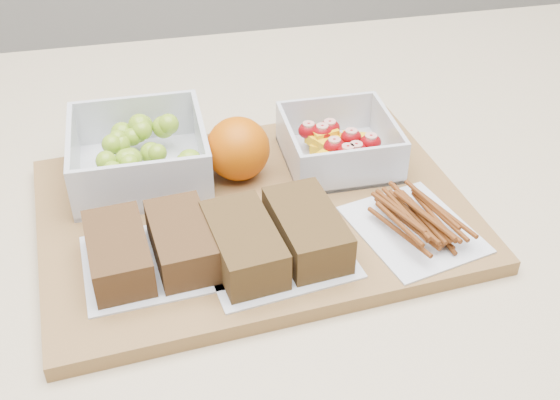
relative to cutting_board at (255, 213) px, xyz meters
The scene contains 7 objects.
cutting_board is the anchor object (origin of this frame).
grape_container 0.14m from the cutting_board, 141.42° to the left, with size 0.14×0.14×0.06m.
fruit_container 0.13m from the cutting_board, 30.96° to the left, with size 0.12×0.12×0.05m.
orange 0.07m from the cutting_board, 95.68° to the left, with size 0.07×0.07×0.07m, color #C35404.
sandwich_bag_left 0.13m from the cutting_board, 149.36° to the right, with size 0.13×0.12×0.04m.
sandwich_bag_center 0.08m from the cutting_board, 85.24° to the right, with size 0.15×0.13×0.04m.
pretzel_bag 0.16m from the cutting_board, 25.46° to the right, with size 0.13×0.14×0.03m.
Camera 1 is at (-0.11, -0.56, 1.34)m, focal length 45.00 mm.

